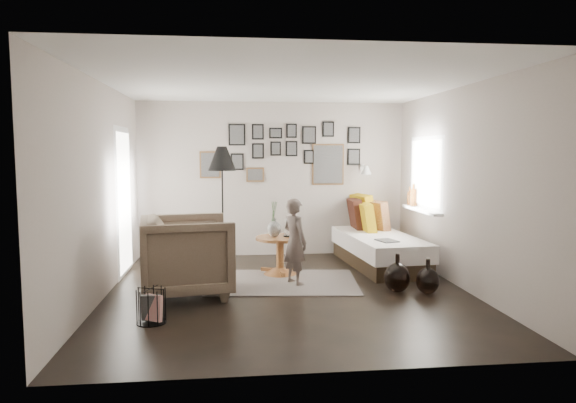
{
  "coord_description": "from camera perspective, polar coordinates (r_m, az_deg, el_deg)",
  "views": [
    {
      "loc": [
        -0.71,
        -6.29,
        1.75
      ],
      "look_at": [
        0.05,
        0.5,
        1.1
      ],
      "focal_mm": 32.0,
      "sensor_mm": 36.0,
      "label": 1
    }
  ],
  "objects": [
    {
      "name": "wall_sconce",
      "position": [
        8.73,
        8.65,
        3.49
      ],
      "size": [
        0.18,
        0.36,
        0.16
      ],
      "color": "white",
      "rests_on": "wall_back"
    },
    {
      "name": "candles",
      "position": [
        7.35,
        -0.04,
        -2.95
      ],
      "size": [
        0.12,
        0.12,
        0.26
      ],
      "color": "black",
      "rests_on": "pedestal_table"
    },
    {
      "name": "gallery_wall",
      "position": [
        8.73,
        0.18,
        5.39
      ],
      "size": [
        2.74,
        0.03,
        1.08
      ],
      "color": "brown",
      "rests_on": "wall_back"
    },
    {
      "name": "ceiling",
      "position": [
        6.39,
        0.05,
        13.07
      ],
      "size": [
        4.8,
        4.8,
        0.0
      ],
      "primitive_type": "plane",
      "rotation": [
        3.14,
        0.0,
        0.0
      ],
      "color": "white",
      "rests_on": "wall_back"
    },
    {
      "name": "wall_left",
      "position": [
        6.5,
        -20.08,
        1.12
      ],
      "size": [
        0.0,
        4.8,
        4.8
      ],
      "primitive_type": "plane",
      "rotation": [
        1.57,
        0.0,
        1.57
      ],
      "color": "#AFA299",
      "rests_on": "ground"
    },
    {
      "name": "magazine_basket",
      "position": [
        5.57,
        -14.94,
        -11.15
      ],
      "size": [
        0.37,
        0.37,
        0.36
      ],
      "rotation": [
        0.0,
        0.0,
        -0.36
      ],
      "color": "black",
      "rests_on": "ground"
    },
    {
      "name": "child",
      "position": [
        6.83,
        0.77,
        -4.47
      ],
      "size": [
        0.45,
        0.5,
        1.15
      ],
      "primitive_type": "imported",
      "rotation": [
        0.0,
        0.0,
        2.1
      ],
      "color": "brown",
      "rests_on": "ground"
    },
    {
      "name": "demijohn_large",
      "position": [
        6.66,
        12.03,
        -8.25
      ],
      "size": [
        0.33,
        0.33,
        0.49
      ],
      "color": "black",
      "rests_on": "ground"
    },
    {
      "name": "armchair",
      "position": [
        6.44,
        -11.13,
        -5.92
      ],
      "size": [
        1.23,
        1.21,
        0.99
      ],
      "primitive_type": "imported",
      "rotation": [
        0.0,
        0.0,
        1.72
      ],
      "color": "brown",
      "rests_on": "ground"
    },
    {
      "name": "wall_back",
      "position": [
        8.73,
        -1.71,
        2.48
      ],
      "size": [
        4.5,
        0.0,
        4.5
      ],
      "primitive_type": "plane",
      "rotation": [
        1.57,
        0.0,
        0.0
      ],
      "color": "#AFA299",
      "rests_on": "ground"
    },
    {
      "name": "daybed",
      "position": [
        8.18,
        9.88,
        -4.7
      ],
      "size": [
        1.09,
        2.25,
        1.05
      ],
      "rotation": [
        0.0,
        0.0,
        0.08
      ],
      "color": "black",
      "rests_on": "ground"
    },
    {
      "name": "wall_front",
      "position": [
        3.98,
        3.9,
        -1.1
      ],
      "size": [
        4.5,
        0.0,
        4.5
      ],
      "primitive_type": "plane",
      "rotation": [
        -1.57,
        0.0,
        0.0
      ],
      "color": "#AFA299",
      "rests_on": "ground"
    },
    {
      "name": "window_right",
      "position": [
        8.2,
        14.25,
        -0.45
      ],
      "size": [
        0.15,
        1.32,
        1.3
      ],
      "color": "white",
      "rests_on": "wall_right"
    },
    {
      "name": "ground",
      "position": [
        6.57,
        0.05,
        -10.01
      ],
      "size": [
        4.8,
        4.8,
        0.0
      ],
      "primitive_type": "plane",
      "color": "black",
      "rests_on": "ground"
    },
    {
      "name": "door_left",
      "position": [
        7.68,
        -17.8,
        -0.06
      ],
      "size": [
        0.0,
        2.14,
        2.14
      ],
      "color": "white",
      "rests_on": "wall_left"
    },
    {
      "name": "pedestal_table",
      "position": [
        7.42,
        -0.89,
        -6.19
      ],
      "size": [
        0.7,
        0.7,
        0.55
      ],
      "rotation": [
        0.0,
        0.0,
        0.33
      ],
      "color": "brown",
      "rests_on": "ground"
    },
    {
      "name": "wall_right",
      "position": [
        6.97,
        18.77,
        1.44
      ],
      "size": [
        0.0,
        4.8,
        4.8
      ],
      "primitive_type": "plane",
      "rotation": [
        1.57,
        0.0,
        -1.57
      ],
      "color": "#AFA299",
      "rests_on": "ground"
    },
    {
      "name": "demijohn_small",
      "position": [
        6.67,
        15.25,
        -8.49
      ],
      "size": [
        0.29,
        0.29,
        0.45
      ],
      "color": "black",
      "rests_on": "ground"
    },
    {
      "name": "rug",
      "position": [
        7.04,
        -0.56,
        -8.92
      ],
      "size": [
        2.11,
        1.58,
        0.01
      ],
      "primitive_type": "cube",
      "rotation": [
        0.0,
        0.0,
        -0.1
      ],
      "color": "#B7AAA1",
      "rests_on": "ground"
    },
    {
      "name": "vase",
      "position": [
        7.35,
        -1.53,
        -2.74
      ],
      "size": [
        0.2,
        0.2,
        0.5
      ],
      "color": "black",
      "rests_on": "pedestal_table"
    },
    {
      "name": "armchair_cushion",
      "position": [
        6.49,
        -10.83,
        -5.96
      ],
      "size": [
        0.5,
        0.51,
        0.2
      ],
      "primitive_type": "cube",
      "rotation": [
        -0.21,
        0.0,
        0.12
      ],
      "color": "white",
      "rests_on": "armchair"
    },
    {
      "name": "magazine_on_daybed",
      "position": [
        7.52,
        10.93,
        -4.29
      ],
      "size": [
        0.31,
        0.37,
        0.02
      ],
      "primitive_type": "cube",
      "rotation": [
        0.0,
        0.0,
        0.26
      ],
      "color": "black",
      "rests_on": "daybed"
    },
    {
      "name": "floor_lamp",
      "position": [
        7.96,
        -7.34,
        4.26
      ],
      "size": [
        0.43,
        0.43,
        1.85
      ],
      "rotation": [
        0.0,
        0.0,
        -0.11
      ],
      "color": "black",
      "rests_on": "ground"
    }
  ]
}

